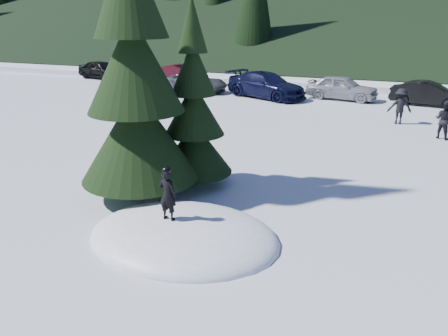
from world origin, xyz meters
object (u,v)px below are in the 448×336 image
at_px(spruce_short, 194,115).
at_px(car_2, 195,82).
at_px(adult_2, 400,106).
at_px(car_5, 429,94).
at_px(car_1, 180,73).
at_px(child_skier, 168,195).
at_px(spruce_tall, 135,77).
at_px(car_0, 102,70).
at_px(car_4, 342,87).
at_px(adult_0, 444,120).
at_px(car_3, 266,85).

bearing_deg(spruce_short, car_2, 115.25).
height_order(adult_2, car_5, adult_2).
relative_size(car_1, car_5, 0.96).
bearing_deg(child_skier, adult_2, -102.23).
height_order(spruce_tall, child_skier, spruce_tall).
bearing_deg(car_0, spruce_short, -125.36).
bearing_deg(adult_2, car_4, -70.10).
xyz_separation_m(spruce_tall, adult_0, (8.28, 9.81, -2.53)).
bearing_deg(car_2, spruce_tall, -154.51).
relative_size(child_skier, car_3, 0.22).
bearing_deg(adult_2, child_skier, 59.92).
bearing_deg(car_1, car_2, -136.97).
bearing_deg(car_3, spruce_short, -148.22).
xyz_separation_m(child_skier, car_2, (-8.10, 18.59, -0.45)).
xyz_separation_m(car_2, car_5, (14.21, 0.58, 0.05)).
distance_m(spruce_short, adult_2, 11.97).
bearing_deg(car_0, child_skier, -128.63).
bearing_deg(adult_0, adult_2, -19.49).
distance_m(child_skier, adult_2, 14.61).
bearing_deg(car_4, child_skier, -175.01).
relative_size(adult_0, car_4, 0.37).
xyz_separation_m(car_3, car_4, (4.43, 1.07, -0.05)).
height_order(car_3, car_4, car_3).
height_order(car_4, car_5, car_4).
bearing_deg(car_2, spruce_short, -149.66).
relative_size(spruce_short, adult_0, 3.41).
bearing_deg(car_4, spruce_short, -179.01).
bearing_deg(child_skier, car_4, -87.61).
bearing_deg(adult_0, child_skier, 92.81).
height_order(adult_0, car_1, adult_0).
relative_size(child_skier, adult_0, 0.75).
relative_size(spruce_tall, car_3, 1.62).
relative_size(spruce_tall, child_skier, 7.27).
distance_m(adult_0, car_3, 11.48).
height_order(adult_0, car_2, adult_0).
bearing_deg(car_5, spruce_short, 164.68).
height_order(child_skier, car_4, child_skier).
distance_m(child_skier, car_5, 20.12).
height_order(adult_0, car_0, adult_0).
height_order(spruce_tall, spruce_short, spruce_tall).
distance_m(spruce_tall, car_1, 22.49).
relative_size(adult_2, car_4, 0.39).
bearing_deg(adult_0, car_0, 9.16).
bearing_deg(adult_0, car_5, -56.60).
distance_m(car_1, car_2, 4.73).
distance_m(car_4, car_5, 4.78).
relative_size(spruce_short, car_2, 1.20).
distance_m(spruce_short, child_skier, 3.59).
height_order(adult_2, car_1, adult_2).
height_order(child_skier, car_2, child_skier).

